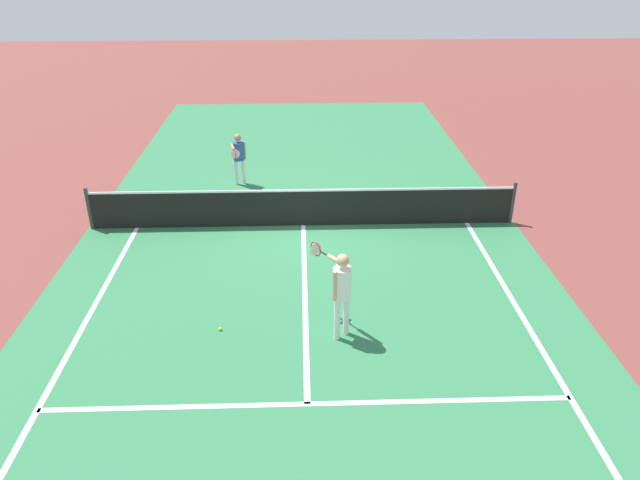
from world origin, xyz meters
The scene contains 10 objects.
ground_plane centered at (0.00, 0.00, 0.00)m, with size 60.00×60.00×0.00m, color brown.
court_surface_inbounds centered at (0.00, 0.00, 0.00)m, with size 10.62×24.40×0.00m, color #2D7247.
line_sideline_left centered at (-4.11, -5.95, 0.00)m, with size 0.10×11.89×0.01m, color white.
line_sideline_right centered at (4.11, -5.95, 0.00)m, with size 0.10×11.89×0.01m, color white.
line_service_near centered at (0.00, -6.40, 0.00)m, with size 8.22×0.10×0.01m, color white.
line_center_service centered at (0.00, -3.20, 0.00)m, with size 0.10×6.40×0.01m, color white.
net centered at (0.00, 0.00, 0.49)m, with size 10.49×0.09×1.07m.
player_near centered at (0.62, -4.62, 1.04)m, with size 0.70×1.09×1.67m.
player_far centered at (-1.80, 2.84, 0.92)m, with size 0.41×1.17×1.49m.
tennis_ball_mid_court centered at (-1.56, -4.41, 0.03)m, with size 0.07×0.07×0.07m, color #CCE033.
Camera 1 is at (-0.05, -13.47, 6.43)m, focal length 33.60 mm.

